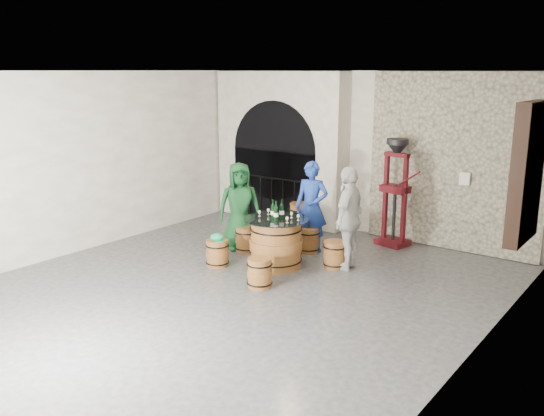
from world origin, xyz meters
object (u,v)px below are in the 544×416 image
Objects in this scene: person_green at (239,206)px; wine_bottle_center at (276,213)px; barrel_table at (276,243)px; wine_bottle_left at (273,211)px; corking_press at (396,184)px; barrel_stool_right at (335,255)px; person_blue at (312,207)px; person_white at (349,218)px; barrel_stool_near_right at (260,273)px; wine_bottle_right at (282,211)px; barrel_stool_far at (309,240)px; side_barrel at (301,219)px; barrel_stool_left at (246,239)px; barrel_stool_near_left at (217,253)px.

wine_bottle_center is at bearing -73.57° from person_green.
barrel_table is at bearing -70.44° from person_green.
corking_press is at bearing 65.26° from wine_bottle_left.
corking_press reaches higher than barrel_table.
barrel_stool_right is at bearing -46.77° from person_green.
person_blue is 0.96× the size of person_white.
wine_bottle_left is (-0.41, 0.88, 0.73)m from barrel_stool_near_right.
barrel_stool_right is at bearing 31.62° from wine_bottle_right.
person_green is at bearing -153.20° from barrel_stool_far.
wine_bottle_center reaches higher than barrel_stool_far.
side_barrel is at bearing 23.76° from person_green.
person_blue reaches higher than barrel_stool_right.
wine_bottle_right is 2.03m from side_barrel.
person_blue is (0.00, 0.07, 0.60)m from barrel_stool_far.
person_blue reaches higher than wine_bottle_center.
wine_bottle_right reaches higher than barrel_stool_far.
barrel_stool_far is 0.23× the size of corking_press.
barrel_stool_left is 0.93m from barrel_stool_near_left.
person_white reaches higher than barrel_stool_left.
wine_bottle_left is at bearing 36.38° from barrel_stool_near_left.
barrel_stool_left is at bearing 136.10° from barrel_stool_near_right.
wine_bottle_right is 0.16× the size of corking_press.
barrel_stool_left is 1.32m from person_blue.
barrel_stool_near_left is 1.18m from wine_bottle_left.
barrel_table reaches higher than barrel_stool_near_right.
barrel_stool_left is 0.27× the size of person_white.
person_blue reaches higher than side_barrel.
barrel_stool_far is 1.13m from side_barrel.
corking_press is at bearing 66.50° from wine_bottle_right.
wine_bottle_left is at bearing -22.34° from barrel_stool_left.
person_white is at bearing -18.46° from barrel_stool_far.
barrel_stool_left is (-0.92, 0.33, -0.18)m from barrel_table.
person_white is at bearing 9.46° from barrel_stool_left.
wine_bottle_center reaches higher than barrel_table.
person_green is 2.49× the size of side_barrel.
wine_bottle_center is (0.12, -0.07, 0.00)m from wine_bottle_left.
person_blue reaches higher than wine_bottle_right.
person_white is 1.68m from corking_press.
person_white reaches higher than wine_bottle_center.
person_blue is 0.82× the size of corking_press.
wine_bottle_left reaches higher than barrel_stool_far.
barrel_stool_left and barrel_stool_near_right have the same top height.
barrel_stool_far is 0.60m from person_blue.
side_barrel is (-0.73, 1.83, -0.09)m from barrel_table.
side_barrel is (0.06, 2.41, 0.09)m from barrel_stool_near_left.
barrel_stool_left is at bearing 98.27° from barrel_stool_near_left.
wine_bottle_left is at bearing -103.58° from corking_press.
person_green is 2.14m from person_white.
barrel_stool_near_left is 0.27× the size of person_white.
person_white is (2.13, 0.25, 0.06)m from person_green.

